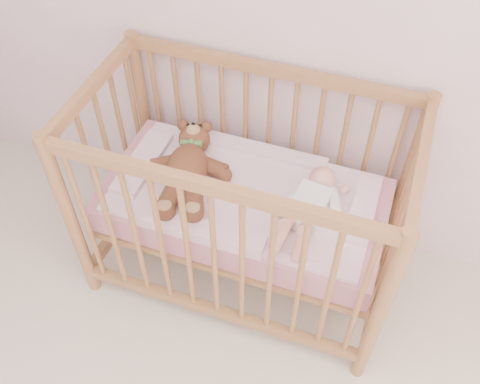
% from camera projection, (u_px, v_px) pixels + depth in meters
% --- Properties ---
extents(crib, '(1.36, 0.76, 1.00)m').
position_uv_depth(crib, '(244.00, 202.00, 2.34)').
color(crib, '#AF704A').
rests_on(crib, floor).
extents(mattress, '(1.22, 0.62, 0.13)m').
position_uv_depth(mattress, '(244.00, 204.00, 2.35)').
color(mattress, '#CF8195').
rests_on(mattress, crib).
extents(blanket, '(1.10, 0.58, 0.06)m').
position_uv_depth(blanket, '(244.00, 193.00, 2.29)').
color(blanket, '#F2A7C1').
rests_on(blanket, mattress).
extents(baby, '(0.30, 0.53, 0.12)m').
position_uv_depth(baby, '(310.00, 202.00, 2.16)').
color(baby, white).
rests_on(baby, blanket).
extents(teddy_bear, '(0.52, 0.64, 0.16)m').
position_uv_depth(teddy_bear, '(187.00, 169.00, 2.27)').
color(teddy_bear, brown).
rests_on(teddy_bear, blanket).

